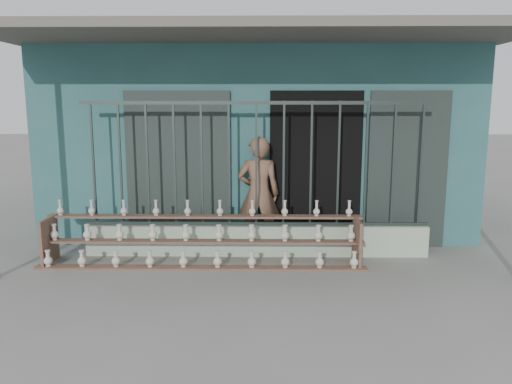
{
  "coord_description": "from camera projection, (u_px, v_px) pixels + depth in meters",
  "views": [
    {
      "loc": [
        0.1,
        -5.8,
        2.22
      ],
      "look_at": [
        0.0,
        1.0,
        1.0
      ],
      "focal_mm": 35.0,
      "sensor_mm": 36.0,
      "label": 1
    }
  ],
  "objects": [
    {
      "name": "parapet_wall",
      "position": [
        256.0,
        240.0,
        7.35
      ],
      "size": [
        5.0,
        0.2,
        0.45
      ],
      "primitive_type": "cube",
      "color": "#A5BA9F",
      "rests_on": "ground"
    },
    {
      "name": "ground",
      "position": [
        255.0,
        287.0,
        6.11
      ],
      "size": [
        60.0,
        60.0,
        0.0
      ],
      "primitive_type": "plane",
      "color": "slate"
    },
    {
      "name": "shelf_rack",
      "position": [
        202.0,
        239.0,
        6.93
      ],
      "size": [
        4.5,
        0.68,
        0.85
      ],
      "color": "brown",
      "rests_on": "ground"
    },
    {
      "name": "elderly_woman",
      "position": [
        259.0,
        194.0,
        7.51
      ],
      "size": [
        0.63,
        0.42,
        1.73
      ],
      "primitive_type": "imported",
      "rotation": [
        0.0,
        0.0,
        3.14
      ],
      "color": "brown",
      "rests_on": "ground"
    },
    {
      "name": "workshop_building",
      "position": [
        259.0,
        133.0,
        9.98
      ],
      "size": [
        7.4,
        6.6,
        3.21
      ],
      "color": "#2B595B",
      "rests_on": "ground"
    },
    {
      "name": "security_fence",
      "position": [
        256.0,
        164.0,
        7.15
      ],
      "size": [
        5.0,
        0.04,
        1.8
      ],
      "color": "#283330",
      "rests_on": "parapet_wall"
    }
  ]
}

